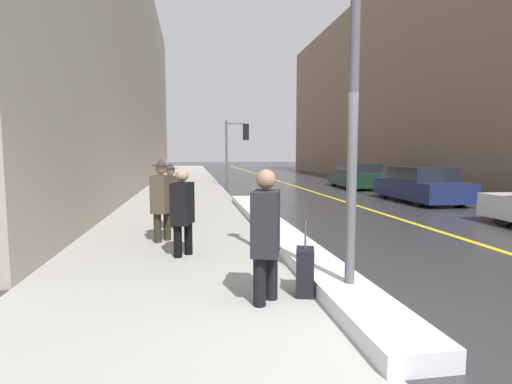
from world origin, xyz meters
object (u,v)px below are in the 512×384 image
object	(u,v)px
pedestrian_nearside	(266,230)
pedestrian_trailing	(162,197)
pedestrian_in_fedora	(171,193)
parked_car_dark_green	(357,176)
traffic_light_near	(239,139)
pedestrian_with_shoulder_bag	(183,208)
parked_car_navy	(420,185)
lamp_post	(355,20)
fire_hydrant	(255,200)
rolling_suitcase	(305,272)

from	to	relation	value
pedestrian_nearside	pedestrian_trailing	xyz separation A→B (m)	(-1.45, 3.62, 0.03)
pedestrian_in_fedora	parked_car_dark_green	world-z (taller)	pedestrian_in_fedora
traffic_light_near	pedestrian_with_shoulder_bag	bearing A→B (deg)	-105.47
pedestrian_with_shoulder_bag	parked_car_navy	xyz separation A→B (m)	(8.56, 6.64, -0.24)
parked_car_dark_green	pedestrian_nearside	bearing A→B (deg)	156.58
lamp_post	parked_car_dark_green	bearing A→B (deg)	66.28
pedestrian_nearside	fire_hydrant	bearing A→B (deg)	-172.10
pedestrian_trailing	rolling_suitcase	size ratio (longest dim) A/B	1.78
pedestrian_in_fedora	fire_hydrant	size ratio (longest dim) A/B	2.26
lamp_post	pedestrian_with_shoulder_bag	xyz separation A→B (m)	(-2.05, 2.43, -2.48)
parked_car_dark_green	lamp_post	bearing A→B (deg)	159.85
fire_hydrant	pedestrian_trailing	bearing A→B (deg)	-122.38
lamp_post	parked_car_navy	world-z (taller)	lamp_post
lamp_post	pedestrian_trailing	world-z (taller)	lamp_post
pedestrian_trailing	parked_car_navy	bearing A→B (deg)	137.14
pedestrian_nearside	pedestrian_trailing	distance (m)	3.90
parked_car_navy	traffic_light_near	bearing A→B (deg)	35.50
pedestrian_in_fedora	parked_car_navy	distance (m)	9.78
pedestrian_with_shoulder_bag	parked_car_dark_green	world-z (taller)	pedestrian_with_shoulder_bag
pedestrian_with_shoulder_bag	parked_car_navy	world-z (taller)	pedestrian_with_shoulder_bag
traffic_light_near	pedestrian_trailing	world-z (taller)	traffic_light_near
traffic_light_near	parked_car_navy	distance (m)	10.44
pedestrian_nearside	parked_car_dark_green	world-z (taller)	pedestrian_nearside
traffic_light_near	pedestrian_with_shoulder_bag	xyz separation A→B (m)	(-2.78, -15.10, -1.73)
pedestrian_nearside	fire_hydrant	size ratio (longest dim) A/B	2.30
parked_car_dark_green	pedestrian_in_fedora	bearing A→B (deg)	141.91
fire_hydrant	pedestrian_with_shoulder_bag	bearing A→B (deg)	-111.92
parked_car_dark_green	rolling_suitcase	size ratio (longest dim) A/B	4.71
pedestrian_trailing	rolling_suitcase	world-z (taller)	pedestrian_trailing
lamp_post	pedestrian_in_fedora	xyz separation A→B (m)	(-2.38, 5.00, -2.47)
pedestrian_nearside	rolling_suitcase	world-z (taller)	pedestrian_nearside
pedestrian_in_fedora	fire_hydrant	world-z (taller)	pedestrian_in_fedora
lamp_post	pedestrian_with_shoulder_bag	distance (m)	4.03
pedestrian_trailing	traffic_light_near	bearing A→B (deg)	-176.88
pedestrian_nearside	pedestrian_with_shoulder_bag	distance (m)	2.59
traffic_light_near	pedestrian_in_fedora	size ratio (longest dim) A/B	2.26
fire_hydrant	traffic_light_near	bearing A→B (deg)	86.22
rolling_suitcase	pedestrian_nearside	bearing A→B (deg)	-54.95
traffic_light_near	pedestrian_in_fedora	world-z (taller)	traffic_light_near
pedestrian_nearside	fire_hydrant	distance (m)	7.77
pedestrian_trailing	parked_car_dark_green	world-z (taller)	pedestrian_trailing
fire_hydrant	lamp_post	bearing A→B (deg)	-90.58
pedestrian_in_fedora	parked_car_dark_green	bearing A→B (deg)	154.52
parked_car_navy	fire_hydrant	world-z (taller)	parked_car_navy
pedestrian_nearside	traffic_light_near	bearing A→B (deg)	-169.59
fire_hydrant	parked_car_dark_green	bearing A→B (deg)	48.52
traffic_light_near	parked_car_navy	bearing A→B (deg)	-60.68
pedestrian_with_shoulder_bag	parked_car_dark_green	size ratio (longest dim) A/B	0.34
pedestrian_nearside	parked_car_dark_green	bearing A→B (deg)	169.19
pedestrian_in_fedora	fire_hydrant	bearing A→B (deg)	154.03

